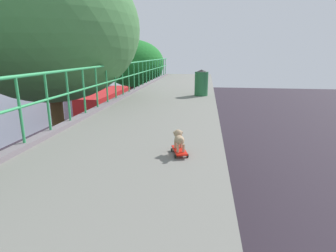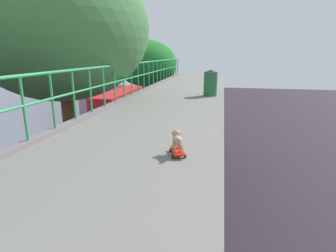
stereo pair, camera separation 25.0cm
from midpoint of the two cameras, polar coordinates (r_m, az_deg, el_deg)
overpass_deck at (r=3.44m, az=-18.22°, el=-16.10°), size 3.22×35.51×0.54m
car_blue_fifth at (r=15.64m, az=-20.40°, el=-11.51°), size 1.95×4.49×1.39m
car_green_sixth at (r=19.84m, az=-26.11°, el=-6.52°), size 1.78×4.42×1.32m
car_grey_seventh at (r=21.22m, az=-12.41°, el=-3.82°), size 1.77×4.50×1.42m
city_bus at (r=31.34m, az=-12.78°, el=4.43°), size 2.69×11.27×3.33m
roadside_tree_mid at (r=10.08m, az=-24.38°, el=17.86°), size 5.85×5.85×10.51m
roadside_tree_far at (r=20.45m, az=-7.60°, el=12.50°), size 4.43×4.43×8.35m
roadside_tree_farthest at (r=23.08m, az=-6.12°, el=11.54°), size 3.67×3.67×7.65m
toy_skateboard at (r=4.07m, az=0.63°, el=-5.18°), size 0.30×0.45×0.08m
small_dog at (r=4.03m, az=0.54°, el=-2.60°), size 0.21×0.34×0.28m
litter_bin at (r=9.87m, az=6.26°, el=9.05°), size 0.48×0.48×0.92m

